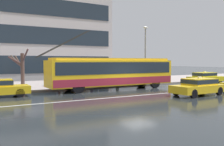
# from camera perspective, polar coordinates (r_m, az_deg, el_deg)

# --- Properties ---
(ground_plane) EXTENTS (160.00, 160.00, 0.00)m
(ground_plane) POSITION_cam_1_polar(r_m,az_deg,el_deg) (19.89, 6.03, -4.62)
(ground_plane) COLOR #212629
(sidewalk_slab) EXTENTS (80.00, 10.00, 0.14)m
(sidewalk_slab) POSITION_cam_1_polar(r_m,az_deg,el_deg) (28.49, -5.60, -2.24)
(sidewalk_slab) COLOR gray
(sidewalk_slab) RESTS_ON ground_plane
(lane_centre_line) EXTENTS (72.00, 0.14, 0.01)m
(lane_centre_line) POSITION_cam_1_polar(r_m,az_deg,el_deg) (18.94, 8.14, -4.99)
(lane_centre_line) COLOR silver
(lane_centre_line) RESTS_ON ground_plane
(trolleybus) EXTENTS (12.78, 2.59, 5.17)m
(trolleybus) POSITION_cam_1_polar(r_m,az_deg,el_deg) (22.30, 0.19, 0.22)
(trolleybus) COLOR yellow
(trolleybus) RESTS_ON ground_plane
(taxi_oncoming_near) EXTENTS (4.37, 1.98, 1.39)m
(taxi_oncoming_near) POSITION_cam_1_polar(r_m,az_deg,el_deg) (19.51, 19.41, -2.83)
(taxi_oncoming_near) COLOR yellow
(taxi_oncoming_near) RESTS_ON ground_plane
(taxi_ahead_of_bus) EXTENTS (4.36, 1.82, 1.39)m
(taxi_ahead_of_bus) POSITION_cam_1_polar(r_m,az_deg,el_deg) (30.27, 20.79, -0.91)
(taxi_ahead_of_bus) COLOR yellow
(taxi_ahead_of_bus) RESTS_ON ground_plane
(bus_shelter) EXTENTS (4.25, 1.58, 2.41)m
(bus_shelter) POSITION_cam_1_polar(r_m,az_deg,el_deg) (25.00, -8.12, 1.33)
(bus_shelter) COLOR gray
(bus_shelter) RESTS_ON sidewalk_slab
(pedestrian_at_shelter) EXTENTS (1.36, 1.36, 1.96)m
(pedestrian_at_shelter) POSITION_cam_1_polar(r_m,az_deg,el_deg) (25.28, -4.55, 0.84)
(pedestrian_at_shelter) COLOR black
(pedestrian_at_shelter) RESTS_ON sidewalk_slab
(pedestrian_approaching_curb) EXTENTS (1.57, 1.57, 2.02)m
(pedestrian_approaching_curb) POSITION_cam_1_polar(r_m,az_deg,el_deg) (24.88, 1.48, 1.02)
(pedestrian_approaching_curb) COLOR black
(pedestrian_approaching_curb) RESTS_ON sidewalk_slab
(pedestrian_walking_past) EXTENTS (0.49, 0.49, 1.62)m
(pedestrian_walking_past) POSITION_cam_1_polar(r_m,az_deg,el_deg) (23.67, -12.12, -0.82)
(pedestrian_walking_past) COLOR #291E26
(pedestrian_walking_past) RESTS_ON sidewalk_slab
(pedestrian_waiting_by_pole) EXTENTS (1.49, 1.49, 2.00)m
(pedestrian_waiting_by_pole) POSITION_cam_1_polar(r_m,az_deg,el_deg) (26.98, 6.36, 1.08)
(pedestrian_waiting_by_pole) COLOR #272A29
(pedestrian_waiting_by_pole) RESTS_ON sidewalk_slab
(street_lamp) EXTENTS (0.60, 0.32, 6.19)m
(street_lamp) POSITION_cam_1_polar(r_m,az_deg,el_deg) (27.14, 7.74, 5.45)
(street_lamp) COLOR gray
(street_lamp) RESTS_ON sidewalk_slab
(street_tree_bare) EXTENTS (1.66, 2.16, 3.51)m
(street_tree_bare) POSITION_cam_1_polar(r_m,az_deg,el_deg) (23.56, -20.28, 1.24)
(street_tree_bare) COLOR brown
(street_tree_bare) RESTS_ON sidewalk_slab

